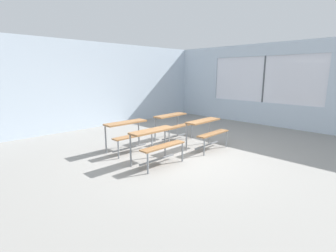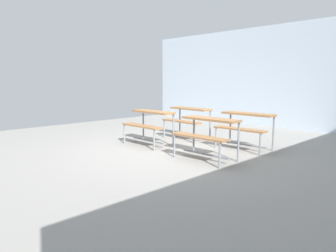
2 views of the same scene
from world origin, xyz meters
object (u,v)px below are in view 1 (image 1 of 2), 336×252
(desk_bench_r0c1, at_px, (207,127))
(desk_bench_r1c1, at_px, (173,121))
(desk_bench_r0c0, at_px, (156,139))
(desk_bench_r1c0, at_px, (128,129))

(desk_bench_r0c1, distance_m, desk_bench_r1c1, 1.22)
(desk_bench_r0c0, distance_m, desk_bench_r1c1, 2.03)
(desk_bench_r0c1, height_order, desk_bench_r1c0, same)
(desk_bench_r0c0, distance_m, desk_bench_r1c0, 1.14)
(desk_bench_r1c0, xyz_separation_m, desk_bench_r1c1, (1.59, 0.01, 0.00))
(desk_bench_r0c0, distance_m, desk_bench_r0c1, 1.66)
(desk_bench_r1c0, bearing_deg, desk_bench_r0c0, -93.79)
(desk_bench_r0c0, bearing_deg, desk_bench_r1c1, 33.87)
(desk_bench_r0c1, xyz_separation_m, desk_bench_r1c0, (-1.58, 1.21, 0.00))
(desk_bench_r1c0, height_order, desk_bench_r1c1, same)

